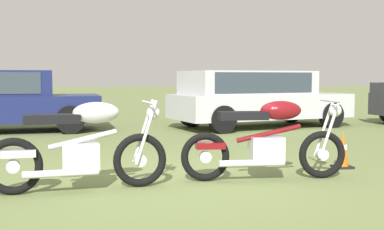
{
  "coord_description": "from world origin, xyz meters",
  "views": [
    {
      "loc": [
        -0.83,
        -5.96,
        1.28
      ],
      "look_at": [
        0.49,
        1.25,
        0.71
      ],
      "focal_mm": 46.17,
      "sensor_mm": 36.0,
      "label": 1
    }
  ],
  "objects_px": {
    "motorcycle_maroon": "(267,141)",
    "traffic_cone": "(343,151)",
    "motorcycle_silver": "(81,147)",
    "car_silver": "(254,95)"
  },
  "relations": [
    {
      "from": "car_silver",
      "to": "traffic_cone",
      "type": "distance_m",
      "value": 5.66
    },
    {
      "from": "motorcycle_silver",
      "to": "motorcycle_maroon",
      "type": "xyz_separation_m",
      "value": [
        2.25,
        0.19,
        -0.0
      ]
    },
    {
      "from": "motorcycle_maroon",
      "to": "traffic_cone",
      "type": "distance_m",
      "value": 1.45
    },
    {
      "from": "motorcycle_silver",
      "to": "traffic_cone",
      "type": "relative_size",
      "value": 3.79
    },
    {
      "from": "motorcycle_silver",
      "to": "motorcycle_maroon",
      "type": "distance_m",
      "value": 2.26
    },
    {
      "from": "motorcycle_silver",
      "to": "traffic_cone",
      "type": "bearing_deg",
      "value": 5.77
    },
    {
      "from": "motorcycle_silver",
      "to": "traffic_cone",
      "type": "height_order",
      "value": "motorcycle_silver"
    },
    {
      "from": "motorcycle_silver",
      "to": "motorcycle_maroon",
      "type": "bearing_deg",
      "value": -1.37
    },
    {
      "from": "traffic_cone",
      "to": "car_silver",
      "type": "bearing_deg",
      "value": 85.21
    },
    {
      "from": "motorcycle_maroon",
      "to": "traffic_cone",
      "type": "height_order",
      "value": "motorcycle_maroon"
    }
  ]
}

